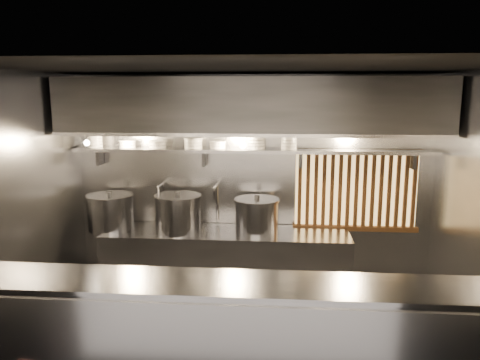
# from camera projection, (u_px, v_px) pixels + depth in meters

# --- Properties ---
(floor) EXTENTS (4.50, 4.50, 0.00)m
(floor) POSITION_uv_depth(u_px,v_px,m) (244.00, 349.00, 4.77)
(floor) COLOR black
(floor) RESTS_ON ground
(ceiling) EXTENTS (4.50, 4.50, 0.00)m
(ceiling) POSITION_uv_depth(u_px,v_px,m) (244.00, 68.00, 4.25)
(ceiling) COLOR black
(ceiling) RESTS_ON wall_back
(wall_back) EXTENTS (4.50, 0.00, 4.50)m
(wall_back) POSITION_uv_depth(u_px,v_px,m) (252.00, 186.00, 5.98)
(wall_back) COLOR gray
(wall_back) RESTS_ON floor
(wall_left) EXTENTS (0.00, 3.00, 3.00)m
(wall_left) POSITION_uv_depth(u_px,v_px,m) (21.00, 212.00, 4.69)
(wall_left) COLOR gray
(wall_left) RESTS_ON floor
(serving_counter) EXTENTS (4.50, 0.56, 1.13)m
(serving_counter) POSITION_uv_depth(u_px,v_px,m) (235.00, 349.00, 3.72)
(serving_counter) COLOR #99999E
(serving_counter) RESTS_ON floor
(cooking_bench) EXTENTS (3.00, 0.70, 0.90)m
(cooking_bench) POSITION_uv_depth(u_px,v_px,m) (226.00, 266.00, 5.82)
(cooking_bench) COLOR #99999E
(cooking_bench) RESTS_ON floor
(bowl_shelf) EXTENTS (4.40, 0.34, 0.04)m
(bowl_shelf) POSITION_uv_depth(u_px,v_px,m) (252.00, 151.00, 5.72)
(bowl_shelf) COLOR #99999E
(bowl_shelf) RESTS_ON wall_back
(exhaust_hood) EXTENTS (4.40, 0.81, 0.65)m
(exhaust_hood) POSITION_uv_depth(u_px,v_px,m) (251.00, 106.00, 5.40)
(exhaust_hood) COLOR #2D2D30
(exhaust_hood) RESTS_ON ceiling
(wood_screen) EXTENTS (1.56, 0.09, 1.04)m
(wood_screen) POSITION_uv_depth(u_px,v_px,m) (356.00, 190.00, 5.83)
(wood_screen) COLOR #FCCB71
(wood_screen) RESTS_ON wall_back
(faucet_left) EXTENTS (0.04, 0.30, 0.50)m
(faucet_left) POSITION_uv_depth(u_px,v_px,m) (162.00, 194.00, 5.96)
(faucet_left) COLOR silver
(faucet_left) RESTS_ON wall_back
(faucet_right) EXTENTS (0.04, 0.30, 0.50)m
(faucet_right) POSITION_uv_depth(u_px,v_px,m) (216.00, 195.00, 5.90)
(faucet_right) COLOR silver
(faucet_right) RESTS_ON wall_back
(heat_lamp) EXTENTS (0.25, 0.35, 0.20)m
(heat_lamp) POSITION_uv_depth(u_px,v_px,m) (85.00, 138.00, 5.37)
(heat_lamp) COLOR #99999E
(heat_lamp) RESTS_ON exhaust_hood
(pendant_bulb) EXTENTS (0.09, 0.09, 0.19)m
(pendant_bulb) POSITION_uv_depth(u_px,v_px,m) (243.00, 145.00, 5.59)
(pendant_bulb) COLOR #2D2D30
(pendant_bulb) RESTS_ON exhaust_hood
(stock_pot_left) EXTENTS (0.61, 0.61, 0.47)m
(stock_pot_left) POSITION_uv_depth(u_px,v_px,m) (110.00, 212.00, 5.82)
(stock_pot_left) COLOR #99999E
(stock_pot_left) RESTS_ON cooking_bench
(stock_pot_mid) EXTENTS (0.67, 0.67, 0.50)m
(stock_pot_mid) POSITION_uv_depth(u_px,v_px,m) (178.00, 213.00, 5.69)
(stock_pot_mid) COLOR #99999E
(stock_pot_mid) RESTS_ON cooking_bench
(stock_pot_right) EXTENTS (0.64, 0.64, 0.45)m
(stock_pot_right) POSITION_uv_depth(u_px,v_px,m) (257.00, 215.00, 5.69)
(stock_pot_right) COLOR #99999E
(stock_pot_right) RESTS_ON cooking_bench
(bowl_stack_0) EXTENTS (0.22, 0.22, 0.17)m
(bowl_stack_0) POSITION_uv_depth(u_px,v_px,m) (94.00, 141.00, 5.85)
(bowl_stack_0) COLOR white
(bowl_stack_0) RESTS_ON bowl_shelf
(bowl_stack_1) EXTENTS (0.21, 0.21, 0.09)m
(bowl_stack_1) POSITION_uv_depth(u_px,v_px,m) (128.00, 144.00, 5.83)
(bowl_stack_1) COLOR white
(bowl_stack_1) RESTS_ON bowl_shelf
(bowl_stack_2) EXTENTS (0.23, 0.23, 0.09)m
(bowl_stack_2) POSITION_uv_depth(u_px,v_px,m) (158.00, 144.00, 5.80)
(bowl_stack_2) COLOR white
(bowl_stack_2) RESTS_ON bowl_shelf
(bowl_stack_3) EXTENTS (0.24, 0.24, 0.13)m
(bowl_stack_3) POSITION_uv_depth(u_px,v_px,m) (193.00, 143.00, 5.76)
(bowl_stack_3) COLOR white
(bowl_stack_3) RESTS_ON bowl_shelf
(bowl_stack_4) EXTENTS (0.21, 0.21, 0.09)m
(bowl_stack_4) POSITION_uv_depth(u_px,v_px,m) (218.00, 145.00, 5.74)
(bowl_stack_4) COLOR white
(bowl_stack_4) RESTS_ON bowl_shelf
(bowl_stack_5) EXTENTS (0.24, 0.24, 0.17)m
(bowl_stack_5) POSITION_uv_depth(u_px,v_px,m) (256.00, 142.00, 5.69)
(bowl_stack_5) COLOR white
(bowl_stack_5) RESTS_ON bowl_shelf
(bowl_stack_6) EXTENTS (0.20, 0.20, 0.17)m
(bowl_stack_6) POSITION_uv_depth(u_px,v_px,m) (289.00, 142.00, 5.66)
(bowl_stack_6) COLOR white
(bowl_stack_6) RESTS_ON bowl_shelf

